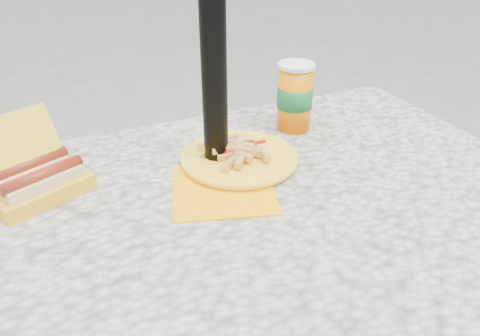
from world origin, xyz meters
name	(u,v)px	position (x,y,z in m)	size (l,w,h in m)	color
picnic_table	(248,247)	(0.00, 0.00, 0.64)	(1.20, 0.80, 0.75)	beige
hotdog_box	(36,180)	(-0.35, 0.19, 0.78)	(0.22, 0.22, 0.13)	yellow
fries_plate	(237,159)	(0.04, 0.13, 0.76)	(0.32, 0.33, 0.05)	#FFAA00
soda_cup	(295,97)	(0.23, 0.24, 0.83)	(0.09, 0.09, 0.16)	#FF7700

